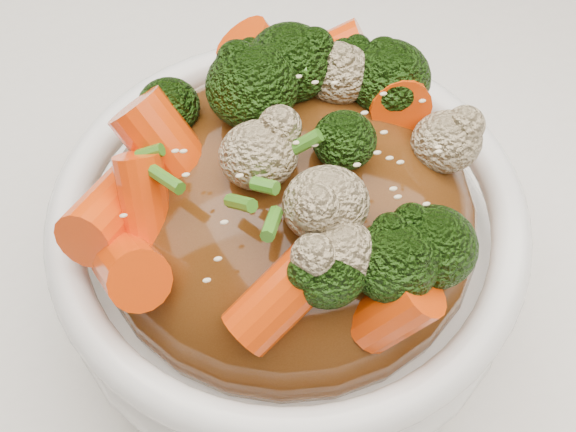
{
  "coord_description": "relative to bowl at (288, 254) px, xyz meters",
  "views": [
    {
      "loc": [
        -0.1,
        -0.22,
        1.11
      ],
      "look_at": [
        -0.05,
        -0.03,
        0.82
      ],
      "focal_mm": 50.0,
      "sensor_mm": 36.0,
      "label": 1
    }
  ],
  "objects": [
    {
      "name": "tablecloth",
      "position": [
        0.05,
        0.03,
        -0.06
      ],
      "size": [
        1.2,
        0.8,
        0.04
      ],
      "primitive_type": "cube",
      "color": "white",
      "rests_on": "dining_table"
    },
    {
      "name": "bowl",
      "position": [
        0.0,
        0.0,
        0.0
      ],
      "size": [
        0.26,
        0.26,
        0.08
      ],
      "primitive_type": null,
      "rotation": [
        0.0,
        0.0,
        -0.3
      ],
      "color": "white",
      "rests_on": "tablecloth"
    },
    {
      "name": "sauce_base",
      "position": [
        0.0,
        0.0,
        0.03
      ],
      "size": [
        0.2,
        0.2,
        0.09
      ],
      "primitive_type": "ellipsoid",
      "rotation": [
        0.0,
        0.0,
        -0.3
      ],
      "color": "#51290D",
      "rests_on": "bowl"
    },
    {
      "name": "carrots",
      "position": [
        0.0,
        0.0,
        0.09
      ],
      "size": [
        0.2,
        0.2,
        0.05
      ],
      "primitive_type": null,
      "rotation": [
        0.0,
        0.0,
        -0.3
      ],
      "color": "#F74708",
      "rests_on": "sauce_base"
    },
    {
      "name": "broccoli",
      "position": [
        0.0,
        0.0,
        0.09
      ],
      "size": [
        0.2,
        0.2,
        0.04
      ],
      "primitive_type": null,
      "rotation": [
        0.0,
        0.0,
        -0.3
      ],
      "color": "black",
      "rests_on": "sauce_base"
    },
    {
      "name": "cauliflower",
      "position": [
        0.0,
        0.0,
        0.08
      ],
      "size": [
        0.2,
        0.2,
        0.03
      ],
      "primitive_type": null,
      "rotation": [
        0.0,
        0.0,
        -0.3
      ],
      "color": "tan",
      "rests_on": "sauce_base"
    },
    {
      "name": "scallions",
      "position": [
        0.0,
        0.0,
        0.09
      ],
      "size": [
        0.15,
        0.15,
        0.02
      ],
      "primitive_type": null,
      "rotation": [
        0.0,
        0.0,
        -0.3
      ],
      "color": "#37781B",
      "rests_on": "sauce_base"
    },
    {
      "name": "sesame_seeds",
      "position": [
        0.0,
        0.0,
        0.09
      ],
      "size": [
        0.18,
        0.18,
        0.01
      ],
      "primitive_type": null,
      "rotation": [
        0.0,
        0.0,
        -0.3
      ],
      "color": "beige",
      "rests_on": "sauce_base"
    }
  ]
}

